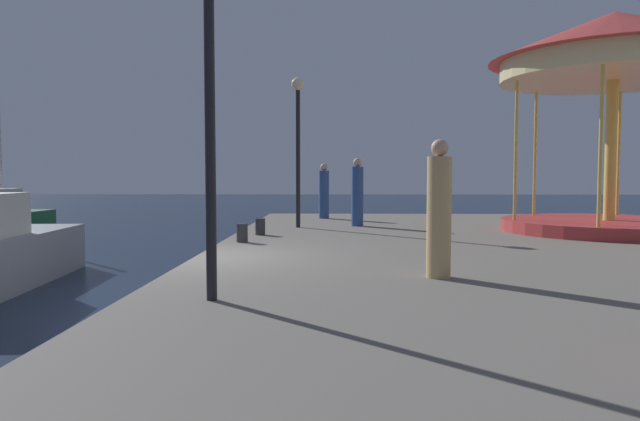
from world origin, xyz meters
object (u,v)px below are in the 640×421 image
object	(u,v)px
bollard_south	(242,233)
bollard_north	(260,227)
carousel	(613,68)
lamp_post_near_edge	(209,40)
person_by_the_water	(439,213)
person_near_carousel	(324,193)
lamp_post_mid_promenade	(298,125)
person_far_corner	(357,194)

from	to	relation	value
bollard_south	bollard_north	xyz separation A→B (m)	(0.19, 1.54, 0.00)
carousel	bollard_north	size ratio (longest dim) A/B	15.17
carousel	bollard_north	world-z (taller)	carousel
carousel	lamp_post_near_edge	size ratio (longest dim) A/B	1.42
person_by_the_water	bollard_north	bearing A→B (deg)	119.48
carousel	person_by_the_water	size ratio (longest dim) A/B	3.15
person_near_carousel	lamp_post_mid_promenade	bearing A→B (deg)	-100.57
carousel	person_near_carousel	xyz separation A→B (m)	(-7.34, 4.50, -3.26)
bollard_north	bollard_south	bearing A→B (deg)	-96.93
bollard_south	person_by_the_water	size ratio (longest dim) A/B	0.21
lamp_post_near_edge	bollard_north	size ratio (longest dim) A/B	10.69
carousel	person_by_the_water	world-z (taller)	carousel
person_by_the_water	lamp_post_near_edge	bearing A→B (deg)	-151.35
lamp_post_mid_promenade	bollard_north	size ratio (longest dim) A/B	10.26
lamp_post_near_edge	person_by_the_water	bearing A→B (deg)	28.65
person_far_corner	person_by_the_water	size ratio (longest dim) A/B	1.00
carousel	person_by_the_water	xyz separation A→B (m)	(-5.51, -6.77, -3.22)
lamp_post_near_edge	bollard_north	bearing A→B (deg)	93.15
carousel	lamp_post_mid_promenade	world-z (taller)	carousel
carousel	person_near_carousel	world-z (taller)	carousel
person_far_corner	bollard_north	bearing A→B (deg)	-133.43
carousel	lamp_post_mid_promenade	bearing A→B (deg)	172.49
carousel	person_by_the_water	distance (m)	9.30
lamp_post_near_edge	bollard_north	xyz separation A→B (m)	(-0.40, 7.32, -2.73)
carousel	bollard_south	bearing A→B (deg)	-164.09
carousel	lamp_post_mid_promenade	size ratio (longest dim) A/B	1.48
bollard_north	person_near_carousel	size ratio (longest dim) A/B	0.22
person_near_carousel	person_by_the_water	xyz separation A→B (m)	(1.83, -11.27, 0.04)
lamp_post_near_edge	bollard_south	distance (m)	6.41
bollard_north	person_by_the_water	size ratio (longest dim) A/B	0.21
lamp_post_mid_promenade	bollard_north	bearing A→B (deg)	-110.78
lamp_post_near_edge	bollard_south	world-z (taller)	lamp_post_near_edge
lamp_post_mid_promenade	person_far_corner	size ratio (longest dim) A/B	2.13
carousel	bollard_north	bearing A→B (deg)	-173.44
lamp_post_near_edge	person_by_the_water	distance (m)	3.83
carousel	person_by_the_water	bearing A→B (deg)	-129.16
bollard_north	person_near_carousel	xyz separation A→B (m)	(1.43, 5.51, 0.66)
person_far_corner	person_near_carousel	world-z (taller)	person_far_corner
person_far_corner	person_near_carousel	xyz separation A→B (m)	(-1.01, 2.94, -0.04)
bollard_south	person_near_carousel	size ratio (longest dim) A/B	0.22
lamp_post_mid_promenade	person_near_carousel	distance (m)	4.02
lamp_post_mid_promenade	bollard_south	size ratio (longest dim) A/B	10.26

